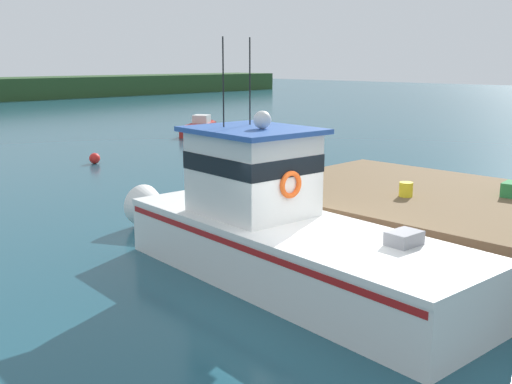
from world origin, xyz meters
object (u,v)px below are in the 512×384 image
(mooring_buoy_channel_marker, at_px, (217,159))
(mooring_buoy_outer, at_px, (95,158))
(crate_single_far, at_px, (285,176))
(moored_boat_far_left, at_px, (200,128))
(bait_bucket, at_px, (406,189))
(main_fishing_boat, at_px, (273,229))

(mooring_buoy_channel_marker, bearing_deg, mooring_buoy_outer, 135.95)
(crate_single_far, xyz_separation_m, mooring_buoy_channel_marker, (5.44, 8.92, -1.19))
(moored_boat_far_left, distance_m, mooring_buoy_channel_marker, 10.52)
(crate_single_far, distance_m, bait_bucket, 3.19)
(main_fishing_boat, xyz_separation_m, crate_single_far, (2.91, 2.32, 0.37))
(main_fishing_boat, xyz_separation_m, moored_boat_far_left, (14.53, 19.75, -0.62))
(main_fishing_boat, distance_m, moored_boat_far_left, 24.53)
(crate_single_far, height_order, bait_bucket, crate_single_far)
(moored_boat_far_left, bearing_deg, crate_single_far, -123.68)
(main_fishing_boat, distance_m, bait_bucket, 3.84)
(moored_boat_far_left, bearing_deg, mooring_buoy_outer, -153.81)
(bait_bucket, distance_m, mooring_buoy_outer, 15.69)
(main_fishing_boat, distance_m, crate_single_far, 3.74)
(crate_single_far, bearing_deg, bait_bucket, -74.88)
(mooring_buoy_channel_marker, bearing_deg, bait_bucket, -111.02)
(crate_single_far, relative_size, moored_boat_far_left, 0.14)
(bait_bucket, bearing_deg, mooring_buoy_channel_marker, 68.98)
(bait_bucket, height_order, moored_boat_far_left, bait_bucket)
(crate_single_far, xyz_separation_m, moored_boat_far_left, (11.62, 17.43, -0.99))
(moored_boat_far_left, bearing_deg, main_fishing_boat, -126.34)
(main_fishing_boat, distance_m, mooring_buoy_channel_marker, 14.03)
(mooring_buoy_channel_marker, distance_m, mooring_buoy_outer, 5.22)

